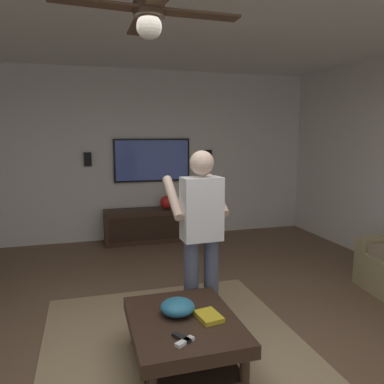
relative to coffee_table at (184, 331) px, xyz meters
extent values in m
plane|color=brown|center=(0.01, -0.08, -0.30)|extent=(9.03, 9.03, 0.00)
cube|color=silver|center=(3.82, -0.08, 1.13)|extent=(0.10, 6.58, 2.85)
cube|color=#9E8460|center=(0.20, 0.00, -0.29)|extent=(2.58, 2.18, 0.01)
cube|color=#332116|center=(0.00, 0.00, 0.05)|extent=(1.00, 0.80, 0.10)
cylinder|color=#332116|center=(0.42, -0.32, -0.15)|extent=(0.07, 0.07, 0.30)
cylinder|color=#332116|center=(0.42, 0.32, -0.15)|extent=(0.07, 0.07, 0.30)
cylinder|color=#332116|center=(-0.42, -0.32, -0.15)|extent=(0.07, 0.07, 0.30)
cube|color=black|center=(0.00, 0.00, -0.20)|extent=(0.88, 0.68, 0.03)
cube|color=#332116|center=(3.49, -0.44, -0.02)|extent=(0.44, 1.70, 0.55)
cube|color=black|center=(3.27, -0.44, -0.02)|extent=(0.01, 1.56, 0.39)
cube|color=black|center=(3.73, -0.44, 1.05)|extent=(0.05, 1.30, 0.73)
cube|color=#485DB7|center=(3.70, -0.44, 1.05)|extent=(0.01, 1.24, 0.67)
cylinder|color=#4C5166|center=(0.62, -0.43, 0.11)|extent=(0.14, 0.14, 0.82)
cylinder|color=#4C5166|center=(0.61, -0.24, 0.11)|extent=(0.14, 0.14, 0.82)
cube|color=white|center=(0.61, -0.33, 0.81)|extent=(0.24, 0.37, 0.58)
sphere|color=beige|center=(0.61, -0.33, 1.23)|extent=(0.22, 0.22, 0.22)
cylinder|color=beige|center=(0.80, -0.55, 0.90)|extent=(0.48, 0.11, 0.37)
cylinder|color=beige|center=(0.78, -0.11, 0.90)|extent=(0.48, 0.11, 0.37)
cube|color=white|center=(0.99, -0.32, 0.80)|extent=(0.04, 0.05, 0.16)
ellipsoid|color=teal|center=(0.08, 0.03, 0.16)|extent=(0.27, 0.27, 0.12)
cube|color=white|center=(-0.33, 0.08, 0.12)|extent=(0.11, 0.15, 0.02)
cube|color=black|center=(-0.28, 0.09, 0.12)|extent=(0.15, 0.11, 0.02)
cube|color=gold|center=(-0.06, -0.18, 0.12)|extent=(0.24, 0.19, 0.04)
sphere|color=red|center=(3.46, -0.62, 0.36)|extent=(0.22, 0.22, 0.22)
cube|color=black|center=(3.74, -1.45, 1.11)|extent=(0.06, 0.12, 0.22)
cube|color=black|center=(3.74, 0.62, 1.09)|extent=(0.06, 0.12, 0.22)
cylinder|color=#4C3828|center=(-0.11, 0.25, 2.25)|extent=(0.20, 0.20, 0.08)
sphere|color=silver|center=(-0.11, 0.25, 2.15)|extent=(0.16, 0.16, 0.16)
cube|color=brown|center=(0.21, 0.25, 2.25)|extent=(0.56, 0.13, 0.02)
cube|color=brown|center=(-0.14, 0.56, 2.25)|extent=(0.17, 0.57, 0.02)
cube|color=brown|center=(-0.10, -0.07, 2.25)|extent=(0.13, 0.56, 0.02)
camera|label=1|loc=(-2.56, 0.67, 1.48)|focal=34.90mm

